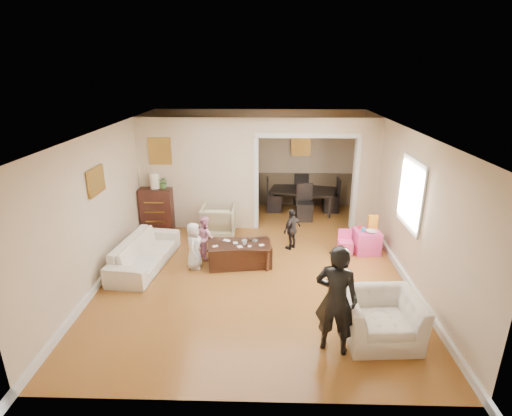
{
  "coord_description": "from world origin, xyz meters",
  "views": [
    {
      "loc": [
        0.2,
        -7.04,
        3.64
      ],
      "look_at": [
        0.0,
        0.2,
        1.05
      ],
      "focal_mm": 27.8,
      "sensor_mm": 36.0,
      "label": 1
    }
  ],
  "objects_px": {
    "dining_table": "(302,200)",
    "child_toddler": "(292,229)",
    "coffee_table": "(240,254)",
    "armchair_back": "(219,220)",
    "sofa": "(145,253)",
    "coffee_cup": "(245,242)",
    "child_kneel_a": "(194,246)",
    "cyan_cup": "(363,230)",
    "armchair_front": "(381,318)",
    "table_lamp": "(155,181)",
    "adult_person": "(336,300)",
    "child_kneel_b": "(205,237)",
    "dresser": "(157,209)",
    "play_table": "(366,241)"
  },
  "relations": [
    {
      "from": "coffee_table",
      "to": "adult_person",
      "type": "xyz_separation_m",
      "value": [
        1.43,
        -2.42,
        0.55
      ]
    },
    {
      "from": "table_lamp",
      "to": "coffee_cup",
      "type": "distance_m",
      "value": 2.87
    },
    {
      "from": "sofa",
      "to": "dresser",
      "type": "bearing_deg",
      "value": 14.1
    },
    {
      "from": "coffee_table",
      "to": "cyan_cup",
      "type": "bearing_deg",
      "value": 13.1
    },
    {
      "from": "coffee_table",
      "to": "cyan_cup",
      "type": "height_order",
      "value": "cyan_cup"
    },
    {
      "from": "coffee_table",
      "to": "cyan_cup",
      "type": "relative_size",
      "value": 14.86
    },
    {
      "from": "armchair_back",
      "to": "child_kneel_b",
      "type": "relative_size",
      "value": 0.87
    },
    {
      "from": "child_kneel_a",
      "to": "dresser",
      "type": "bearing_deg",
      "value": 33.67
    },
    {
      "from": "cyan_cup",
      "to": "dining_table",
      "type": "bearing_deg",
      "value": 112.13
    },
    {
      "from": "adult_person",
      "to": "armchair_front",
      "type": "bearing_deg",
      "value": -139.63
    },
    {
      "from": "cyan_cup",
      "to": "adult_person",
      "type": "height_order",
      "value": "adult_person"
    },
    {
      "from": "sofa",
      "to": "coffee_table",
      "type": "height_order",
      "value": "sofa"
    },
    {
      "from": "coffee_cup",
      "to": "child_kneel_a",
      "type": "bearing_deg",
      "value": -173.99
    },
    {
      "from": "child_kneel_b",
      "to": "cyan_cup",
      "type": "bearing_deg",
      "value": -113.75
    },
    {
      "from": "play_table",
      "to": "cyan_cup",
      "type": "xyz_separation_m",
      "value": [
        -0.1,
        -0.05,
        0.28
      ]
    },
    {
      "from": "coffee_cup",
      "to": "armchair_back",
      "type": "bearing_deg",
      "value": 114.07
    },
    {
      "from": "sofa",
      "to": "child_toddler",
      "type": "bearing_deg",
      "value": -66.14
    },
    {
      "from": "coffee_table",
      "to": "child_toddler",
      "type": "height_order",
      "value": "child_toddler"
    },
    {
      "from": "armchair_back",
      "to": "table_lamp",
      "type": "distance_m",
      "value": 1.72
    },
    {
      "from": "armchair_back",
      "to": "armchair_front",
      "type": "bearing_deg",
      "value": 126.62
    },
    {
      "from": "adult_person",
      "to": "child_kneel_a",
      "type": "distance_m",
      "value": 3.23
    },
    {
      "from": "coffee_table",
      "to": "child_kneel_a",
      "type": "xyz_separation_m",
      "value": [
        -0.85,
        -0.15,
        0.23
      ]
    },
    {
      "from": "armchair_back",
      "to": "coffee_cup",
      "type": "height_order",
      "value": "armchair_back"
    },
    {
      "from": "coffee_table",
      "to": "play_table",
      "type": "height_order",
      "value": "play_table"
    },
    {
      "from": "coffee_table",
      "to": "table_lamp",
      "type": "bearing_deg",
      "value": 139.78
    },
    {
      "from": "sofa",
      "to": "child_kneel_a",
      "type": "distance_m",
      "value": 0.98
    },
    {
      "from": "child_kneel_a",
      "to": "child_toddler",
      "type": "distance_m",
      "value": 2.1
    },
    {
      "from": "coffee_table",
      "to": "armchair_front",
      "type": "bearing_deg",
      "value": -45.82
    },
    {
      "from": "sofa",
      "to": "armchair_back",
      "type": "height_order",
      "value": "armchair_back"
    },
    {
      "from": "armchair_back",
      "to": "coffee_cup",
      "type": "relative_size",
      "value": 7.85
    },
    {
      "from": "coffee_table",
      "to": "adult_person",
      "type": "distance_m",
      "value": 2.86
    },
    {
      "from": "table_lamp",
      "to": "adult_person",
      "type": "relative_size",
      "value": 0.23
    },
    {
      "from": "table_lamp",
      "to": "coffee_table",
      "type": "bearing_deg",
      "value": -40.22
    },
    {
      "from": "sofa",
      "to": "coffee_cup",
      "type": "bearing_deg",
      "value": -81.03
    },
    {
      "from": "dresser",
      "to": "cyan_cup",
      "type": "relative_size",
      "value": 12.69
    },
    {
      "from": "armchair_back",
      "to": "child_kneel_a",
      "type": "distance_m",
      "value": 1.63
    },
    {
      "from": "table_lamp",
      "to": "coffee_cup",
      "type": "xyz_separation_m",
      "value": [
        2.14,
        -1.78,
        -0.7
      ]
    },
    {
      "from": "dining_table",
      "to": "child_kneel_b",
      "type": "xyz_separation_m",
      "value": [
        -2.16,
        -2.79,
        0.15
      ]
    },
    {
      "from": "dining_table",
      "to": "child_toddler",
      "type": "height_order",
      "value": "child_toddler"
    },
    {
      "from": "play_table",
      "to": "child_kneel_b",
      "type": "height_order",
      "value": "child_kneel_b"
    },
    {
      "from": "armchair_front",
      "to": "child_toddler",
      "type": "xyz_separation_m",
      "value": [
        -1.07,
        2.93,
        0.11
      ]
    },
    {
      "from": "coffee_table",
      "to": "armchair_back",
      "type": "bearing_deg",
      "value": 111.47
    },
    {
      "from": "dining_table",
      "to": "adult_person",
      "type": "xyz_separation_m",
      "value": [
        -0.03,
        -5.51,
        0.48
      ]
    },
    {
      "from": "play_table",
      "to": "armchair_front",
      "type": "bearing_deg",
      "value": -99.42
    },
    {
      "from": "table_lamp",
      "to": "child_toddler",
      "type": "height_order",
      "value": "table_lamp"
    },
    {
      "from": "coffee_cup",
      "to": "armchair_front",
      "type": "bearing_deg",
      "value": -46.54
    },
    {
      "from": "cyan_cup",
      "to": "child_kneel_a",
      "type": "height_order",
      "value": "child_kneel_a"
    },
    {
      "from": "adult_person",
      "to": "child_kneel_b",
      "type": "distance_m",
      "value": 3.47
    },
    {
      "from": "armchair_back",
      "to": "dresser",
      "type": "bearing_deg",
      "value": -10.33
    },
    {
      "from": "armchair_front",
      "to": "coffee_cup",
      "type": "bearing_deg",
      "value": 129.8
    }
  ]
}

